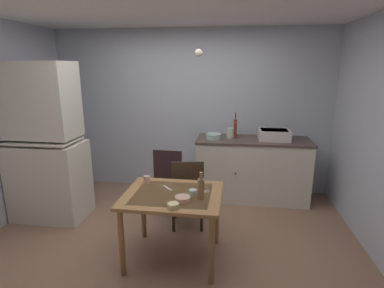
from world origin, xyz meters
The scene contains 19 objects.
ground_plane centered at (0.00, 0.00, 0.00)m, with size 5.36×5.36×0.00m, color #906A53.
wall_back centered at (0.00, 1.82, 1.27)m, with size 4.46×0.10×2.55m, color silver.
hutch_cabinet centered at (-1.70, 0.50, 0.95)m, with size 0.92×0.59×2.04m.
counter_cabinet centered at (0.99, 1.45, 0.47)m, with size 1.67×0.64×0.94m.
sink_basin centered at (1.28, 1.45, 1.01)m, with size 0.44×0.34×0.15m.
hand_pump centered at (0.71, 1.49, 1.10)m, with size 0.05×0.27×0.39m.
mixing_bowl_counter centered at (0.40, 1.40, 0.97)m, with size 0.23×0.23×0.08m, color #ADD1C1.
stoneware_crock centered at (0.65, 1.49, 1.01)m, with size 0.11×0.11×0.15m, color beige.
dining_table centered at (0.10, -0.19, 0.63)m, with size 0.99×0.81×0.73m.
chair_far_side centered at (0.16, 0.44, 0.47)m, with size 0.46×0.46×0.91m.
chair_by_counter centered at (-0.14, 0.81, 0.48)m, with size 0.42×0.42×0.93m.
serving_bowl_wide centered at (0.23, -0.35, 0.75)m, with size 0.15×0.15×0.04m, color tan.
soup_bowl_small centered at (0.17, -0.51, 0.76)m, with size 0.10×0.10×0.05m, color beige.
mug_tall centered at (-0.23, 0.03, 0.78)m, with size 0.07×0.07×0.09m, color tan.
teacup_mint centered at (0.31, -0.21, 0.76)m, with size 0.07×0.07×0.06m, color #ADD1C1.
glass_bottle centered at (0.40, -0.27, 0.84)m, with size 0.07×0.07×0.27m.
table_knife centered at (0.37, -0.10, 0.73)m, with size 0.20×0.02×0.01m, color silver.
teaspoon_near_bowl centered at (0.02, -0.06, 0.73)m, with size 0.16×0.02×0.01m, color beige.
pendant_bulb centered at (0.29, 0.35, 2.12)m, with size 0.08×0.08×0.08m, color #F9EFCC.
Camera 1 is at (0.68, -2.95, 1.98)m, focal length 28.13 mm.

